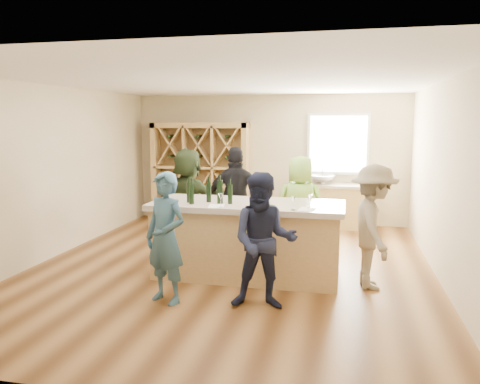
% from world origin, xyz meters
% --- Properties ---
extents(floor, '(6.00, 7.00, 0.10)m').
position_xyz_m(floor, '(0.00, 0.00, -0.05)').
color(floor, brown).
rests_on(floor, ground).
extents(ceiling, '(6.00, 7.00, 0.10)m').
position_xyz_m(ceiling, '(0.00, 0.00, 2.85)').
color(ceiling, white).
rests_on(ceiling, ground).
extents(wall_back, '(6.00, 0.10, 2.80)m').
position_xyz_m(wall_back, '(0.00, 3.55, 1.40)').
color(wall_back, '#C6B38F').
rests_on(wall_back, ground).
extents(wall_front, '(6.00, 0.10, 2.80)m').
position_xyz_m(wall_front, '(0.00, -3.55, 1.40)').
color(wall_front, '#C6B38F').
rests_on(wall_front, ground).
extents(wall_left, '(0.10, 7.00, 2.80)m').
position_xyz_m(wall_left, '(-3.05, 0.00, 1.40)').
color(wall_left, '#C6B38F').
rests_on(wall_left, ground).
extents(wall_right, '(0.10, 7.00, 2.80)m').
position_xyz_m(wall_right, '(3.05, 0.00, 1.40)').
color(wall_right, '#C6B38F').
rests_on(wall_right, ground).
extents(window_frame, '(1.30, 0.06, 1.30)m').
position_xyz_m(window_frame, '(1.50, 3.47, 1.75)').
color(window_frame, white).
rests_on(window_frame, wall_back).
extents(window_pane, '(1.18, 0.01, 1.18)m').
position_xyz_m(window_pane, '(1.50, 3.44, 1.75)').
color(window_pane, white).
rests_on(window_pane, wall_back).
extents(wine_rack, '(2.20, 0.45, 2.20)m').
position_xyz_m(wine_rack, '(-1.50, 3.27, 1.10)').
color(wine_rack, tan).
rests_on(wine_rack, floor).
extents(back_counter_base, '(1.60, 0.58, 0.86)m').
position_xyz_m(back_counter_base, '(1.40, 3.20, 0.43)').
color(back_counter_base, tan).
rests_on(back_counter_base, floor).
extents(back_counter_top, '(1.70, 0.62, 0.06)m').
position_xyz_m(back_counter_top, '(1.40, 3.20, 0.89)').
color(back_counter_top, '#BAAB98').
rests_on(back_counter_top, back_counter_base).
extents(sink, '(0.54, 0.54, 0.19)m').
position_xyz_m(sink, '(1.20, 3.20, 1.01)').
color(sink, silver).
rests_on(sink, back_counter_top).
extents(faucet, '(0.02, 0.02, 0.30)m').
position_xyz_m(faucet, '(1.20, 3.38, 1.07)').
color(faucet, silver).
rests_on(faucet, back_counter_top).
extents(tasting_counter_base, '(2.60, 1.00, 1.00)m').
position_xyz_m(tasting_counter_base, '(0.32, -0.30, 0.50)').
color(tasting_counter_base, tan).
rests_on(tasting_counter_base, floor).
extents(tasting_counter_top, '(2.72, 1.12, 0.08)m').
position_xyz_m(tasting_counter_top, '(0.32, -0.30, 1.04)').
color(tasting_counter_top, '#BAAB98').
rests_on(tasting_counter_top, tasting_counter_base).
extents(wine_bottle_a, '(0.09, 0.09, 0.28)m').
position_xyz_m(wine_bottle_a, '(-0.49, -0.47, 1.22)').
color(wine_bottle_a, black).
rests_on(wine_bottle_a, tasting_counter_top).
extents(wine_bottle_b, '(0.09, 0.09, 0.28)m').
position_xyz_m(wine_bottle_b, '(-0.41, -0.59, 1.22)').
color(wine_bottle_b, black).
rests_on(wine_bottle_b, tasting_counter_top).
extents(wine_bottle_c, '(0.07, 0.07, 0.29)m').
position_xyz_m(wine_bottle_c, '(-0.23, -0.38, 1.22)').
color(wine_bottle_c, black).
rests_on(wine_bottle_c, tasting_counter_top).
extents(wine_bottle_d, '(0.10, 0.10, 0.33)m').
position_xyz_m(wine_bottle_d, '(-0.04, -0.47, 1.24)').
color(wine_bottle_d, black).
rests_on(wine_bottle_d, tasting_counter_top).
extents(wine_bottle_e, '(0.08, 0.08, 0.28)m').
position_xyz_m(wine_bottle_e, '(0.11, -0.46, 1.22)').
color(wine_bottle_e, black).
rests_on(wine_bottle_e, tasting_counter_top).
extents(wine_glass_a, '(0.08, 0.08, 0.19)m').
position_xyz_m(wine_glass_a, '(0.06, -0.77, 1.18)').
color(wine_glass_a, white).
rests_on(wine_glass_a, tasting_counter_top).
extents(wine_glass_b, '(0.07, 0.07, 0.17)m').
position_xyz_m(wine_glass_b, '(0.54, -0.77, 1.17)').
color(wine_glass_b, white).
rests_on(wine_glass_b, tasting_counter_top).
extents(wine_glass_c, '(0.07, 0.07, 0.17)m').
position_xyz_m(wine_glass_c, '(1.02, -0.74, 1.17)').
color(wine_glass_c, white).
rests_on(wine_glass_c, tasting_counter_top).
extents(wine_glass_e, '(0.07, 0.07, 0.17)m').
position_xyz_m(wine_glass_e, '(1.22, -0.54, 1.17)').
color(wine_glass_e, white).
rests_on(wine_glass_e, tasting_counter_top).
extents(tasting_menu_a, '(0.26, 0.32, 0.00)m').
position_xyz_m(tasting_menu_a, '(-0.03, -0.67, 1.08)').
color(tasting_menu_a, white).
rests_on(tasting_menu_a, tasting_counter_top).
extents(tasting_menu_b, '(0.28, 0.32, 0.00)m').
position_xyz_m(tasting_menu_b, '(0.53, -0.70, 1.08)').
color(tasting_menu_b, white).
rests_on(tasting_menu_b, tasting_counter_top).
extents(tasting_menu_c, '(0.25, 0.31, 0.00)m').
position_xyz_m(tasting_menu_c, '(1.19, -0.65, 1.08)').
color(tasting_menu_c, white).
rests_on(tasting_menu_c, tasting_counter_top).
extents(person_near_left, '(0.71, 0.62, 1.62)m').
position_xyz_m(person_near_left, '(-0.45, -1.48, 0.81)').
color(person_near_left, '#335972').
rests_on(person_near_left, floor).
extents(person_near_right, '(0.84, 0.53, 1.64)m').
position_xyz_m(person_near_right, '(0.75, -1.40, 0.82)').
color(person_near_right, '#191E38').
rests_on(person_near_right, floor).
extents(person_server, '(0.66, 1.14, 1.67)m').
position_xyz_m(person_server, '(2.05, -0.40, 0.83)').
color(person_server, gray).
rests_on(person_server, floor).
extents(person_far_mid, '(1.15, 0.76, 1.81)m').
position_xyz_m(person_far_mid, '(-0.08, 0.75, 0.91)').
color(person_far_mid, black).
rests_on(person_far_mid, floor).
extents(person_far_right, '(0.85, 0.57, 1.68)m').
position_xyz_m(person_far_right, '(0.96, 0.84, 0.84)').
color(person_far_right, '#8CC64C').
rests_on(person_far_right, floor).
extents(person_far_left, '(1.75, 1.13, 1.77)m').
position_xyz_m(person_far_left, '(-0.98, 0.90, 0.89)').
color(person_far_left, '#263319').
rests_on(person_far_left, floor).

